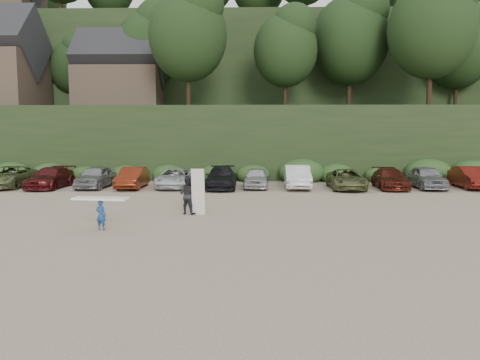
{
  "coord_description": "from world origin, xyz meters",
  "views": [
    {
      "loc": [
        0.56,
        -22.09,
        3.9
      ],
      "look_at": [
        0.05,
        3.0,
        1.3
      ],
      "focal_mm": 35.0,
      "sensor_mm": 36.0,
      "label": 1
    }
  ],
  "objects": [
    {
      "name": "hillside_backdrop",
      "position": [
        -0.26,
        35.93,
        11.22
      ],
      "size": [
        90.0,
        41.5,
        28.0
      ],
      "color": "black",
      "rests_on": "ground"
    },
    {
      "name": "parked_cars",
      "position": [
        -3.2,
        10.01,
        0.73
      ],
      "size": [
        39.45,
        5.68,
        1.59
      ],
      "color": "#BCBDC1",
      "rests_on": "ground"
    },
    {
      "name": "child_surfer",
      "position": [
        -5.34,
        -3.87,
        0.89
      ],
      "size": [
        2.23,
        0.84,
        1.31
      ],
      "color": "navy",
      "rests_on": "ground"
    },
    {
      "name": "adult_surfer",
      "position": [
        -2.31,
        -0.2,
        0.94
      ],
      "size": [
        1.38,
        1.0,
        2.18
      ],
      "color": "black",
      "rests_on": "ground"
    },
    {
      "name": "ground",
      "position": [
        0.0,
        0.0,
        0.0
      ],
      "size": [
        120.0,
        120.0,
        0.0
      ],
      "primitive_type": "plane",
      "color": "tan",
      "rests_on": "ground"
    }
  ]
}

